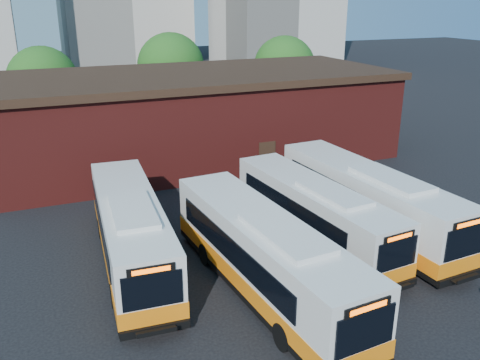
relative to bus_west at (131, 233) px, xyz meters
name	(u,v)px	position (x,y,z in m)	size (l,w,h in m)	color
ground	(345,286)	(7.87, -5.38, -1.51)	(220.00, 220.00, 0.00)	black
bus_west	(131,233)	(0.00, 0.00, 0.00)	(3.30, 12.31, 3.32)	silver
bus_midwest	(265,259)	(4.48, -4.55, 0.06)	(3.56, 12.80, 3.45)	silver
bus_mideast	(314,215)	(8.71, -1.26, -0.07)	(3.39, 11.76, 3.16)	silver
bus_east	(367,203)	(11.86, -1.21, 0.07)	(3.38, 12.85, 3.46)	silver
depot_building	(196,115)	(7.87, 14.62, 1.75)	(28.60, 12.60, 6.40)	maroon
tree_west	(43,81)	(-2.13, 26.62, 3.14)	(6.00, 6.00, 7.65)	#382314
tree_mid	(171,67)	(9.87, 28.62, 3.57)	(6.56, 6.56, 8.36)	#382314
tree_east	(284,67)	(20.87, 25.62, 3.32)	(6.24, 6.24, 7.96)	#382314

